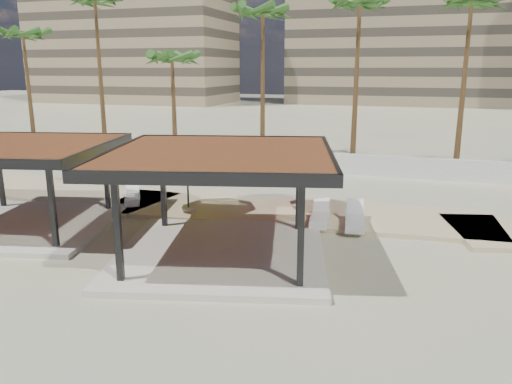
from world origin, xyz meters
TOP-DOWN VIEW (x-y plane):
  - ground at (0.00, 0.00)m, footprint 200.00×200.00m
  - promenade at (2.00, 7.67)m, footprint 44.45×7.97m
  - boundary_wall at (0.00, 16.00)m, footprint 56.00×0.30m
  - building_west at (-42.00, 68.00)m, footprint 34.00×16.00m
  - building_mid at (4.00, 78.00)m, footprint 38.00×16.00m
  - pavilion_central at (0.89, 1.77)m, footprint 8.37×8.37m
  - pavilion_west at (-7.33, 2.24)m, footprint 7.75×7.75m
  - umbrella_b at (-2.20, 5.80)m, footprint 3.61×3.61m
  - umbrella_c at (2.09, 7.66)m, footprint 3.24×3.24m
  - umbrella_f at (-9.55, 9.20)m, footprint 2.88×2.88m
  - lounger_a at (-5.17, 6.29)m, footprint 1.43×1.91m
  - lounger_b at (3.34, 5.85)m, footprint 0.86×2.04m
  - lounger_c at (4.68, 5.85)m, footprint 0.94×2.18m
  - palm_a at (-21.00, 18.30)m, footprint 3.00×3.00m
  - palm_b at (-15.00, 18.70)m, footprint 3.00×3.00m
  - palm_c at (-9.00, 18.10)m, footprint 3.00×3.00m
  - palm_d at (-3.00, 18.90)m, footprint 3.00×3.00m
  - palm_e at (3.00, 18.40)m, footprint 3.00×3.00m
  - palm_f at (9.00, 18.60)m, footprint 3.00×3.00m

SIDE VIEW (x-z plane):
  - ground at x=0.00m, z-range 0.00..0.00m
  - promenade at x=2.00m, z-range -0.06..0.18m
  - lounger_a at x=-5.17m, z-range 0.00..0.70m
  - lounger_b at x=3.34m, z-range -0.01..0.74m
  - lounger_c at x=4.68m, z-range -0.03..0.77m
  - boundary_wall at x=0.00m, z-range 0.00..1.20m
  - pavilion_west at x=-7.33m, z-range 0.32..3.60m
  - pavilion_central at x=0.89m, z-range 0.34..3.85m
  - umbrella_f at x=-9.55m, z-range 1.02..3.37m
  - umbrella_c at x=2.09m, z-range 1.21..4.08m
  - umbrella_b at x=-2.20m, z-range 1.23..4.16m
  - palm_c at x=-9.00m, z-range 2.66..10.10m
  - palm_a at x=-21.00m, z-range 3.45..12.67m
  - palm_d at x=-3.00m, z-range 3.88..14.07m
  - palm_f at x=9.00m, z-range 3.92..14.23m
  - palm_e at x=3.00m, z-range 3.98..14.42m
  - palm_b at x=-15.00m, z-range 4.36..15.68m
  - building_mid at x=4.00m, z-range -0.93..29.47m
  - building_west at x=-42.00m, z-range -0.93..31.47m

